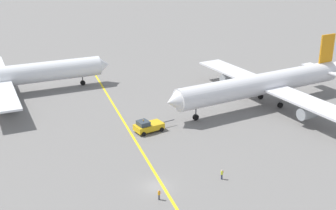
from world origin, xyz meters
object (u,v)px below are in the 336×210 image
airliner_at_gate_left (4,77)px  ground_crew_ramp_agent_by_cones (222,174)px  pushback_tug (148,126)px  airliner_being_pushed (263,84)px  ground_crew_marshaller_foreground (159,195)px

airliner_at_gate_left → ground_crew_ramp_agent_by_cones: size_ratio=30.99×
ground_crew_ramp_agent_by_cones → pushback_tug: bearing=106.5°
airliner_being_pushed → ground_crew_marshaller_foreground: airliner_being_pushed is taller
airliner_being_pushed → ground_crew_ramp_agent_by_cones: size_ratio=29.12×
pushback_tug → airliner_at_gate_left: bearing=131.3°
airliner_at_gate_left → ground_crew_marshaller_foreground: (22.79, -56.06, -3.87)m
airliner_at_gate_left → pushback_tug: bearing=-48.7°
pushback_tug → ground_crew_ramp_agent_by_cones: 22.72m
airliner_at_gate_left → pushback_tug: airliner_at_gate_left is taller
airliner_being_pushed → pushback_tug: size_ratio=5.41×
airliner_at_gate_left → ground_crew_marshaller_foreground: bearing=-67.9°
airliner_being_pushed → ground_crew_ramp_agent_by_cones: 36.33m
airliner_being_pushed → pushback_tug: (-29.09, -6.31, -3.92)m
ground_crew_marshaller_foreground → ground_crew_ramp_agent_by_cones: (11.42, 2.69, -0.00)m
airliner_at_gate_left → airliner_being_pushed: (56.85, -25.29, 0.34)m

